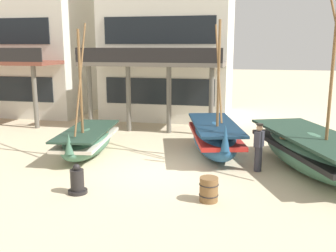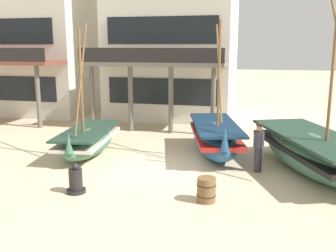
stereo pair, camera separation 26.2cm
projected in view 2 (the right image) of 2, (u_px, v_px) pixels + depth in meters
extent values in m
plane|color=beige|center=(161.00, 171.00, 13.40)|extent=(120.00, 120.00, 0.00)
ellipsoid|color=#23517A|center=(215.00, 139.00, 15.25)|extent=(2.76, 5.02, 1.29)
cube|color=red|center=(215.00, 135.00, 15.21)|extent=(2.73, 4.84, 0.16)
cube|color=#132C43|center=(215.00, 124.00, 15.12)|extent=(2.78, 4.94, 0.09)
cone|color=#23517A|center=(225.00, 138.00, 12.89)|extent=(0.39, 0.39, 0.91)
cylinder|color=brown|center=(219.00, 79.00, 14.17)|extent=(0.10, 0.10, 4.32)
cylinder|color=brown|center=(219.00, 72.00, 14.11)|extent=(0.55, 1.83, 3.53)
cube|color=brown|center=(214.00, 126.00, 15.50)|extent=(1.51, 0.54, 0.06)
ellipsoid|color=#427056|center=(313.00, 154.00, 13.08)|extent=(4.16, 6.33, 1.33)
cube|color=black|center=(313.00, 149.00, 13.05)|extent=(4.09, 6.12, 0.16)
cube|color=#243D2F|center=(314.00, 137.00, 12.96)|extent=(4.18, 6.25, 0.09)
cylinder|color=brown|center=(333.00, 65.00, 11.73)|extent=(0.10, 0.10, 5.58)
cube|color=brown|center=(307.00, 138.00, 13.42)|extent=(1.89, 0.89, 0.06)
ellipsoid|color=#427056|center=(88.00, 142.00, 15.40)|extent=(2.10, 4.49, 1.02)
cube|color=silver|center=(88.00, 139.00, 15.37)|extent=(2.09, 4.32, 0.12)
cube|color=#243D2F|center=(88.00, 130.00, 15.30)|extent=(2.13, 4.41, 0.07)
cone|color=#427056|center=(69.00, 143.00, 13.28)|extent=(0.35, 0.35, 0.71)
cylinder|color=brown|center=(81.00, 86.00, 14.40)|extent=(0.10, 0.10, 4.18)
cylinder|color=brown|center=(81.00, 78.00, 14.34)|extent=(0.30, 1.85, 4.09)
cube|color=brown|center=(91.00, 131.00, 15.64)|extent=(1.50, 0.34, 0.06)
cylinder|color=#33333D|center=(258.00, 159.00, 13.23)|extent=(0.26, 0.26, 0.88)
cube|color=#383842|center=(259.00, 139.00, 13.08)|extent=(0.36, 0.42, 0.54)
sphere|color=tan|center=(259.00, 128.00, 13.00)|extent=(0.22, 0.22, 0.22)
cylinder|color=#2D2823|center=(260.00, 125.00, 12.98)|extent=(0.24, 0.24, 0.05)
cylinder|color=black|center=(76.00, 191.00, 11.41)|extent=(0.57, 0.57, 0.10)
cylinder|color=black|center=(76.00, 179.00, 11.34)|extent=(0.40, 0.40, 0.62)
sphere|color=black|center=(75.00, 167.00, 11.26)|extent=(0.22, 0.22, 0.22)
cylinder|color=brown|center=(206.00, 190.00, 10.69)|extent=(0.52, 0.52, 0.70)
torus|color=black|center=(206.00, 184.00, 10.66)|extent=(0.56, 0.56, 0.03)
torus|color=black|center=(206.00, 195.00, 10.72)|extent=(0.56, 0.56, 0.03)
cube|color=silver|center=(174.00, 35.00, 23.48)|extent=(7.33, 6.11, 9.88)
cube|color=black|center=(162.00, 91.00, 21.18)|extent=(6.15, 0.06, 1.45)
cube|color=black|center=(161.00, 30.00, 20.51)|extent=(6.15, 0.06, 1.45)
cube|color=#70665B|center=(155.00, 64.00, 19.65)|extent=(7.33, 2.60, 0.20)
cylinder|color=#666056|center=(92.00, 98.00, 19.87)|extent=(0.24, 0.24, 3.29)
cylinder|color=#666056|center=(131.00, 99.00, 19.38)|extent=(0.24, 0.24, 3.29)
cylinder|color=#666056|center=(171.00, 100.00, 18.90)|extent=(0.24, 0.24, 3.29)
cylinder|color=#666056|center=(213.00, 102.00, 18.41)|extent=(0.24, 0.24, 3.29)
cube|color=black|center=(148.00, 55.00, 18.37)|extent=(7.33, 0.08, 0.70)
cube|color=silver|center=(16.00, 36.00, 24.98)|extent=(10.13, 5.41, 9.86)
cylinder|color=#666056|center=(38.00, 97.00, 20.15)|extent=(0.24, 0.24, 3.29)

